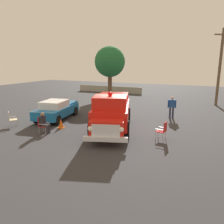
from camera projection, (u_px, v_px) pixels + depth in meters
ground_plane at (118, 129)px, 14.26m from camera, size 60.00×60.00×0.00m
vintage_fire_truck at (112, 112)px, 13.78m from camera, size 3.97×6.33×2.59m
classic_hot_rod at (57, 109)px, 16.58m from camera, size 2.53×4.60×1.46m
lawn_chair_near_truck at (42, 124)px, 13.28m from camera, size 0.56×0.57×1.02m
lawn_chair_by_car at (163, 129)px, 12.15m from camera, size 0.56×0.57×1.02m
lawn_chair_spare at (11, 118)px, 14.62m from camera, size 0.69×0.69×1.02m
spectator_seated at (44, 122)px, 13.22m from camera, size 0.58×0.45×1.29m
spectator_standing at (172, 106)px, 16.74m from camera, size 0.64×0.37×1.68m
oak_tree_left at (110, 62)px, 26.28m from camera, size 3.67×3.67×6.11m
utility_pole at (220, 66)px, 21.07m from camera, size 1.55×0.91×7.37m
traffic_cone at (61, 123)px, 14.33m from camera, size 0.40×0.40×0.64m
background_fence at (109, 89)px, 30.98m from camera, size 9.61×0.12×0.90m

